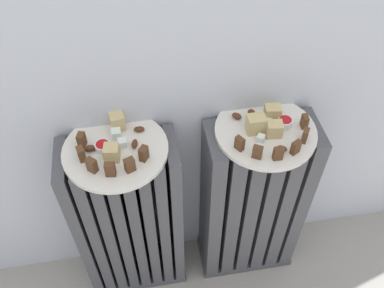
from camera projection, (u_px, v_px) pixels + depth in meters
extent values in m
cube|color=#47474C|center=(139.00, 267.00, 1.58)|extent=(0.33, 0.16, 0.03)
cube|color=#47474C|center=(83.00, 225.00, 1.31)|extent=(0.03, 0.16, 0.64)
cube|color=#47474C|center=(96.00, 223.00, 1.32)|extent=(0.03, 0.16, 0.64)
cube|color=#47474C|center=(110.00, 221.00, 1.32)|extent=(0.03, 0.16, 0.64)
cube|color=#47474C|center=(123.00, 220.00, 1.33)|extent=(0.03, 0.16, 0.64)
cube|color=#47474C|center=(136.00, 218.00, 1.33)|extent=(0.03, 0.16, 0.64)
cube|color=#47474C|center=(149.00, 216.00, 1.33)|extent=(0.03, 0.16, 0.64)
cube|color=#47474C|center=(162.00, 214.00, 1.34)|extent=(0.03, 0.16, 0.64)
cube|color=#47474C|center=(175.00, 212.00, 1.34)|extent=(0.03, 0.16, 0.64)
cube|color=#47474C|center=(243.00, 251.00, 1.62)|extent=(0.33, 0.16, 0.03)
cube|color=#47474C|center=(211.00, 207.00, 1.36)|extent=(0.04, 0.16, 0.64)
cube|color=#47474C|center=(228.00, 205.00, 1.36)|extent=(0.04, 0.16, 0.64)
cube|color=#47474C|center=(244.00, 202.00, 1.37)|extent=(0.04, 0.16, 0.64)
cube|color=#47474C|center=(261.00, 200.00, 1.38)|extent=(0.04, 0.16, 0.64)
cube|color=#47474C|center=(277.00, 198.00, 1.38)|extent=(0.04, 0.16, 0.64)
cube|color=#47474C|center=(293.00, 195.00, 1.39)|extent=(0.04, 0.16, 0.64)
cylinder|color=silver|center=(115.00, 150.00, 1.08)|extent=(0.27, 0.27, 0.01)
cylinder|color=silver|center=(266.00, 131.00, 1.13)|extent=(0.27, 0.27, 0.01)
cube|color=#56351E|center=(82.00, 140.00, 1.07)|extent=(0.02, 0.03, 0.04)
cube|color=#56351E|center=(81.00, 154.00, 1.04)|extent=(0.02, 0.03, 0.04)
cube|color=#56351E|center=(92.00, 165.00, 1.02)|extent=(0.03, 0.03, 0.04)
cube|color=#56351E|center=(110.00, 169.00, 1.01)|extent=(0.03, 0.02, 0.04)
cube|color=#56351E|center=(130.00, 165.00, 1.02)|extent=(0.03, 0.03, 0.04)
cube|color=#56351E|center=(144.00, 153.00, 1.04)|extent=(0.03, 0.03, 0.04)
cube|color=tan|center=(117.00, 122.00, 1.11)|extent=(0.04, 0.04, 0.05)
cube|color=tan|center=(112.00, 153.00, 1.04)|extent=(0.04, 0.04, 0.04)
cube|color=white|center=(122.00, 143.00, 1.08)|extent=(0.02, 0.02, 0.02)
cube|color=white|center=(116.00, 134.00, 1.10)|extent=(0.03, 0.03, 0.02)
ellipsoid|color=#4C2814|center=(134.00, 144.00, 1.08)|extent=(0.02, 0.03, 0.02)
ellipsoid|color=#4C2814|center=(139.00, 129.00, 1.11)|extent=(0.03, 0.02, 0.01)
ellipsoid|color=#4C2814|center=(90.00, 148.00, 1.07)|extent=(0.03, 0.02, 0.02)
cylinder|color=white|center=(103.00, 147.00, 1.07)|extent=(0.04, 0.04, 0.02)
cylinder|color=#B21419|center=(103.00, 145.00, 1.07)|extent=(0.03, 0.03, 0.01)
cube|color=#56351E|center=(240.00, 144.00, 1.06)|extent=(0.02, 0.03, 0.04)
cube|color=#56351E|center=(257.00, 152.00, 1.05)|extent=(0.03, 0.02, 0.04)
cube|color=#56351E|center=(278.00, 154.00, 1.04)|extent=(0.02, 0.01, 0.04)
cube|color=#56351E|center=(296.00, 147.00, 1.06)|extent=(0.03, 0.02, 0.04)
cube|color=#56351E|center=(305.00, 135.00, 1.08)|extent=(0.02, 0.03, 0.04)
cube|color=#56351E|center=(305.00, 122.00, 1.12)|extent=(0.02, 0.03, 0.04)
cube|color=tan|center=(272.00, 113.00, 1.14)|extent=(0.05, 0.04, 0.04)
cube|color=tan|center=(256.00, 124.00, 1.10)|extent=(0.05, 0.04, 0.05)
cube|color=tan|center=(274.00, 129.00, 1.10)|extent=(0.04, 0.04, 0.04)
cube|color=white|center=(268.00, 123.00, 1.12)|extent=(0.03, 0.03, 0.02)
cube|color=white|center=(261.00, 138.00, 1.09)|extent=(0.03, 0.03, 0.02)
ellipsoid|color=#4C2814|center=(237.00, 116.00, 1.15)|extent=(0.03, 0.03, 0.02)
ellipsoid|color=#4C2814|center=(251.00, 113.00, 1.15)|extent=(0.03, 0.03, 0.02)
ellipsoid|color=#4C2814|center=(282.00, 149.00, 1.07)|extent=(0.03, 0.03, 0.02)
cylinder|color=white|center=(285.00, 123.00, 1.13)|extent=(0.04, 0.04, 0.02)
cylinder|color=#B21419|center=(285.00, 121.00, 1.12)|extent=(0.03, 0.03, 0.01)
cube|color=#B7B7BC|center=(270.00, 129.00, 1.12)|extent=(0.03, 0.06, 0.00)
cube|color=#B7B7BC|center=(257.00, 117.00, 1.15)|extent=(0.03, 0.03, 0.00)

